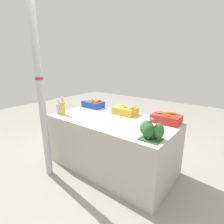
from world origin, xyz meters
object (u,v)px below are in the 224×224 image
object	(u,v)px
juice_bottle_golden	(63,107)
juice_bottle_cloudy	(59,107)
orange_crate	(126,110)
sparrow_bird	(152,119)
support_pole	(40,85)
carrot_crate	(167,118)
broccoli_pile	(150,130)
apple_crate	(93,103)

from	to	relation	value
juice_bottle_golden	juice_bottle_cloudy	bearing A→B (deg)	180.00
orange_crate	sparrow_bird	size ratio (longest dim) A/B	3.27
orange_crate	juice_bottle_cloudy	xyz separation A→B (m)	(-0.85, -0.61, 0.03)
support_pole	orange_crate	world-z (taller)	support_pole
carrot_crate	juice_bottle_cloudy	size ratio (longest dim) A/B	1.54
orange_crate	broccoli_pile	distance (m)	0.91
support_pole	juice_bottle_cloudy	size ratio (longest dim) A/B	10.79
broccoli_pile	juice_bottle_golden	bearing A→B (deg)	-179.05
orange_crate	carrot_crate	xyz separation A→B (m)	(0.64, 0.00, -0.01)
apple_crate	carrot_crate	bearing A→B (deg)	-0.23
sparrow_bird	apple_crate	bearing A→B (deg)	-162.77
sparrow_bird	juice_bottle_golden	bearing A→B (deg)	-138.79
carrot_crate	broccoli_pile	distance (m)	0.60
apple_crate	carrot_crate	size ratio (longest dim) A/B	1.00
apple_crate	orange_crate	bearing A→B (deg)	-0.60
carrot_crate	juice_bottle_cloudy	world-z (taller)	juice_bottle_cloudy
orange_crate	juice_bottle_golden	world-z (taller)	juice_bottle_golden
support_pole	apple_crate	world-z (taller)	support_pole
support_pole	sparrow_bird	distance (m)	1.43
broccoli_pile	juice_bottle_golden	world-z (taller)	juice_bottle_golden
support_pole	juice_bottle_golden	distance (m)	0.56
juice_bottle_cloudy	broccoli_pile	bearing A→B (deg)	0.89
broccoli_pile	sparrow_bird	distance (m)	0.12
orange_crate	carrot_crate	world-z (taller)	same
apple_crate	carrot_crate	xyz separation A→B (m)	(1.34, -0.01, -0.01)
juice_bottle_cloudy	juice_bottle_golden	distance (m)	0.11
orange_crate	juice_bottle_cloudy	bearing A→B (deg)	-144.01
apple_crate	carrot_crate	distance (m)	1.34
broccoli_pile	sparrow_bird	bearing A→B (deg)	-32.72
carrot_crate	juice_bottle_cloudy	bearing A→B (deg)	-157.46
orange_crate	sparrow_bird	bearing A→B (deg)	-40.45
support_pole	apple_crate	distance (m)	1.11
carrot_crate	sparrow_bird	world-z (taller)	sparrow_bird
apple_crate	juice_bottle_golden	distance (m)	0.62
support_pole	juice_bottle_cloudy	world-z (taller)	support_pole
juice_bottle_cloudy	sparrow_bird	size ratio (longest dim) A/B	2.13
apple_crate	orange_crate	distance (m)	0.70
support_pole	sparrow_bird	bearing A→B (deg)	17.08
broccoli_pile	juice_bottle_golden	xyz separation A→B (m)	(-1.43, -0.02, 0.03)
broccoli_pile	apple_crate	bearing A→B (deg)	156.78
juice_bottle_golden	sparrow_bird	xyz separation A→B (m)	(1.44, 0.02, 0.10)
support_pole	broccoli_pile	xyz separation A→B (m)	(1.32, 0.42, -0.41)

